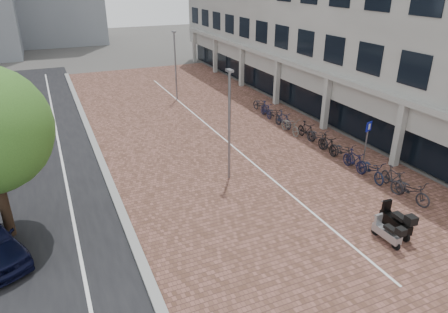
% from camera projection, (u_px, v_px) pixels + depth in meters
% --- Properties ---
extents(ground, '(140.00, 140.00, 0.00)m').
position_uv_depth(ground, '(291.00, 252.00, 14.68)').
color(ground, '#474442').
rests_on(ground, ground).
extents(plaza_brick, '(14.50, 42.00, 0.04)m').
position_uv_depth(plaza_brick, '(214.00, 134.00, 25.42)').
color(plaza_brick, brown).
rests_on(plaza_brick, ground).
extents(street_asphalt, '(8.00, 50.00, 0.03)m').
position_uv_depth(street_asphalt, '(21.00, 165.00, 21.35)').
color(street_asphalt, black).
rests_on(street_asphalt, ground).
extents(curb, '(0.35, 42.00, 0.14)m').
position_uv_depth(curb, '(97.00, 151.00, 22.77)').
color(curb, gray).
rests_on(curb, ground).
extents(lane_line, '(0.12, 44.00, 0.00)m').
position_uv_depth(lane_line, '(61.00, 158.00, 22.08)').
color(lane_line, white).
rests_on(lane_line, street_asphalt).
extents(parking_line, '(0.10, 30.00, 0.00)m').
position_uv_depth(parking_line, '(217.00, 133.00, 25.48)').
color(parking_line, white).
rests_on(parking_line, plaza_brick).
extents(scooter_front, '(0.47, 1.42, 0.97)m').
position_uv_depth(scooter_front, '(387.00, 231.00, 15.00)').
color(scooter_front, '#9B9CA0').
rests_on(scooter_front, ground).
extents(scooter_mid, '(0.64, 1.71, 1.16)m').
position_uv_depth(scooter_mid, '(396.00, 220.00, 15.53)').
color(scooter_mid, black).
rests_on(scooter_mid, ground).
extents(parking_sign, '(0.47, 0.20, 2.34)m').
position_uv_depth(parking_sign, '(367.00, 136.00, 20.82)').
color(parking_sign, slate).
rests_on(parking_sign, ground).
extents(lamp_near, '(0.12, 0.12, 5.29)m').
position_uv_depth(lamp_near, '(229.00, 127.00, 18.87)').
color(lamp_near, slate).
rests_on(lamp_near, ground).
extents(lamp_far, '(0.12, 0.12, 5.22)m').
position_uv_depth(lamp_far, '(176.00, 67.00, 31.25)').
color(lamp_far, slate).
rests_on(lamp_far, ground).
extents(bike_row, '(1.19, 15.81, 1.05)m').
position_uv_depth(bike_row, '(316.00, 137.00, 23.52)').
color(bike_row, '#232228').
rests_on(bike_row, ground).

